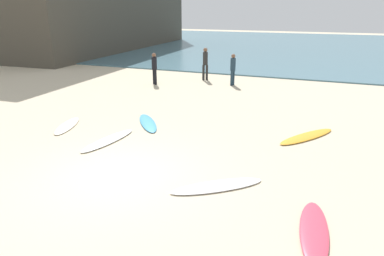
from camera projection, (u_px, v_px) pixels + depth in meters
ground_plane at (117, 175)px, 8.80m from camera, size 120.00×120.00×0.00m
ocean_water at (289, 45)px, 39.01m from camera, size 120.00×40.00×0.08m
surfboard_0 at (307, 136)px, 11.36m from camera, size 1.83×2.41×0.07m
surfboard_1 at (148, 123)px, 12.69m from camera, size 1.77×2.07×0.08m
surfboard_2 at (67, 126)px, 12.41m from camera, size 1.20×2.03×0.06m
surfboard_3 at (217, 186)px, 8.20m from camera, size 2.13×1.85×0.06m
surfboard_4 at (108, 140)px, 11.02m from camera, size 0.81×2.35×0.08m
surfboard_5 at (314, 231)px, 6.53m from camera, size 0.71×2.16×0.08m
beachgoer_near at (205, 62)px, 20.05m from camera, size 0.34×0.32×1.86m
beachgoer_mid at (233, 68)px, 18.73m from camera, size 0.32×0.34×1.69m
beachgoer_far at (154, 67)px, 18.97m from camera, size 0.39×0.39×1.71m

